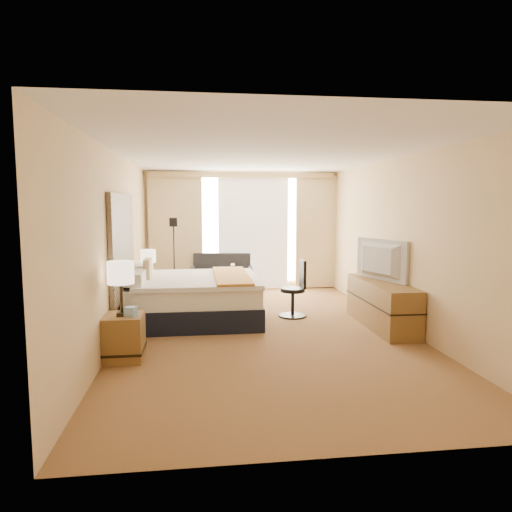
{
  "coord_description": "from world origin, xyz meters",
  "views": [
    {
      "loc": [
        -0.96,
        -6.6,
        1.87
      ],
      "look_at": [
        -0.07,
        0.4,
        1.08
      ],
      "focal_mm": 32.0,
      "sensor_mm": 36.0,
      "label": 1
    }
  ],
  "objects": [
    {
      "name": "floor",
      "position": [
        0.0,
        0.0,
        0.0
      ],
      "size": [
        4.2,
        7.0,
        0.02
      ],
      "primitive_type": "cube",
      "color": "#592619",
      "rests_on": "ground"
    },
    {
      "name": "ceiling",
      "position": [
        0.0,
        0.0,
        2.6
      ],
      "size": [
        4.2,
        7.0,
        0.02
      ],
      "primitive_type": "cube",
      "color": "silver",
      "rests_on": "wall_back"
    },
    {
      "name": "wall_back",
      "position": [
        0.0,
        3.5,
        1.3
      ],
      "size": [
        4.2,
        0.02,
        2.6
      ],
      "primitive_type": "cube",
      "color": "#E2B58A",
      "rests_on": "ground"
    },
    {
      "name": "wall_front",
      "position": [
        0.0,
        -3.5,
        1.3
      ],
      "size": [
        4.2,
        0.02,
        2.6
      ],
      "primitive_type": "cube",
      "color": "#E2B58A",
      "rests_on": "ground"
    },
    {
      "name": "wall_left",
      "position": [
        -2.1,
        0.0,
        1.3
      ],
      "size": [
        0.02,
        7.0,
        2.6
      ],
      "primitive_type": "cube",
      "color": "#E2B58A",
      "rests_on": "ground"
    },
    {
      "name": "wall_right",
      "position": [
        2.1,
        0.0,
        1.3
      ],
      "size": [
        0.02,
        7.0,
        2.6
      ],
      "primitive_type": "cube",
      "color": "#E2B58A",
      "rests_on": "ground"
    },
    {
      "name": "headboard",
      "position": [
        -2.06,
        0.2,
        1.28
      ],
      "size": [
        0.06,
        1.85,
        1.5
      ],
      "primitive_type": "cube",
      "color": "black",
      "rests_on": "wall_left"
    },
    {
      "name": "nightstand_left",
      "position": [
        -1.87,
        -1.05,
        0.28
      ],
      "size": [
        0.45,
        0.52,
        0.55
      ],
      "primitive_type": "cube",
      "color": "brown",
      "rests_on": "floor"
    },
    {
      "name": "nightstand_right",
      "position": [
        -1.87,
        1.45,
        0.28
      ],
      "size": [
        0.45,
        0.52,
        0.55
      ],
      "primitive_type": "cube",
      "color": "brown",
      "rests_on": "floor"
    },
    {
      "name": "media_dresser",
      "position": [
        1.83,
        0.0,
        0.35
      ],
      "size": [
        0.5,
        1.8,
        0.7
      ],
      "primitive_type": "cube",
      "color": "brown",
      "rests_on": "floor"
    },
    {
      "name": "window",
      "position": [
        0.25,
        3.47,
        1.32
      ],
      "size": [
        2.3,
        0.02,
        2.3
      ],
      "primitive_type": "cube",
      "color": "white",
      "rests_on": "wall_back"
    },
    {
      "name": "curtains",
      "position": [
        -0.0,
        3.39,
        1.41
      ],
      "size": [
        4.12,
        0.19,
        2.56
      ],
      "color": "beige",
      "rests_on": "floor"
    },
    {
      "name": "bed",
      "position": [
        -1.06,
        0.79,
        0.37
      ],
      "size": [
        2.09,
        1.91,
        1.01
      ],
      "color": "black",
      "rests_on": "floor"
    },
    {
      "name": "loveseat",
      "position": [
        -0.48,
        3.04,
        0.28
      ],
      "size": [
        1.4,
        0.86,
        0.83
      ],
      "rotation": [
        0.0,
        0.0,
        -0.11
      ],
      "color": "#5E231A",
      "rests_on": "floor"
    },
    {
      "name": "floor_lamp",
      "position": [
        -1.43,
        2.3,
        1.15
      ],
      "size": [
        0.21,
        0.21,
        1.63
      ],
      "color": "black",
      "rests_on": "floor"
    },
    {
      "name": "desk_chair",
      "position": [
        0.65,
        0.8,
        0.43
      ],
      "size": [
        0.47,
        0.47,
        0.96
      ],
      "rotation": [
        0.0,
        0.0,
        -0.03
      ],
      "color": "black",
      "rests_on": "floor"
    },
    {
      "name": "lamp_left",
      "position": [
        -1.88,
        -1.1,
        1.06
      ],
      "size": [
        0.31,
        0.31,
        0.66
      ],
      "color": "black",
      "rests_on": "nightstand_left"
    },
    {
      "name": "lamp_right",
      "position": [
        -1.83,
        1.44,
        0.98
      ],
      "size": [
        0.26,
        0.26,
        0.55
      ],
      "color": "black",
      "rests_on": "nightstand_right"
    },
    {
      "name": "tissue_box",
      "position": [
        -1.77,
        -1.12,
        0.61
      ],
      "size": [
        0.15,
        0.15,
        0.11
      ],
      "primitive_type": "cube",
      "rotation": [
        0.0,
        0.0,
        -0.3
      ],
      "color": "#82A9C9",
      "rests_on": "nightstand_left"
    },
    {
      "name": "telephone",
      "position": [
        -1.82,
        1.58,
        0.58
      ],
      "size": [
        0.17,
        0.13,
        0.06
      ],
      "primitive_type": "cube",
      "rotation": [
        0.0,
        0.0,
        0.05
      ],
      "color": "black",
      "rests_on": "nightstand_right"
    },
    {
      "name": "television",
      "position": [
        1.78,
        0.16,
        1.02
      ],
      "size": [
        0.5,
        1.1,
        0.64
      ],
      "primitive_type": "imported",
      "rotation": [
        0.0,
        0.0,
        1.91
      ],
      "color": "black",
      "rests_on": "media_dresser"
    }
  ]
}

